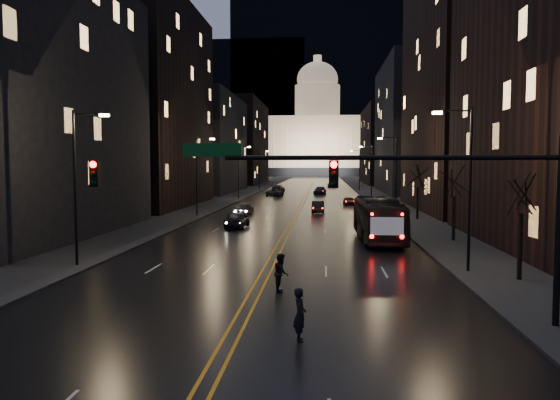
% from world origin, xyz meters
% --- Properties ---
extents(ground, '(900.00, 900.00, 0.00)m').
position_xyz_m(ground, '(0.00, 0.00, 0.00)').
color(ground, black).
rests_on(ground, ground).
extents(road, '(20.00, 320.00, 0.02)m').
position_xyz_m(road, '(0.00, 130.00, 0.01)').
color(road, black).
rests_on(road, ground).
extents(sidewalk_left, '(8.00, 320.00, 0.16)m').
position_xyz_m(sidewalk_left, '(-14.00, 130.00, 0.08)').
color(sidewalk_left, black).
rests_on(sidewalk_left, ground).
extents(sidewalk_right, '(8.00, 320.00, 0.16)m').
position_xyz_m(sidewalk_right, '(14.00, 130.00, 0.08)').
color(sidewalk_right, black).
rests_on(sidewalk_right, ground).
extents(center_line, '(0.62, 320.00, 0.01)m').
position_xyz_m(center_line, '(0.00, 130.00, 0.03)').
color(center_line, orange).
rests_on(center_line, road).
extents(building_left_near, '(12.00, 28.00, 22.00)m').
position_xyz_m(building_left_near, '(-21.00, 22.00, 11.00)').
color(building_left_near, black).
rests_on(building_left_near, ground).
extents(building_left_mid, '(12.00, 30.00, 28.00)m').
position_xyz_m(building_left_mid, '(-21.00, 54.00, 14.00)').
color(building_left_mid, black).
rests_on(building_left_mid, ground).
extents(building_left_far, '(12.00, 34.00, 20.00)m').
position_xyz_m(building_left_far, '(-21.00, 92.00, 10.00)').
color(building_left_far, black).
rests_on(building_left_far, ground).
extents(building_left_dist, '(12.00, 40.00, 24.00)m').
position_xyz_m(building_left_dist, '(-21.00, 140.00, 12.00)').
color(building_left_dist, black).
rests_on(building_left_dist, ground).
extents(building_right_tall, '(12.00, 30.00, 38.00)m').
position_xyz_m(building_right_tall, '(21.00, 50.00, 19.00)').
color(building_right_tall, black).
rests_on(building_right_tall, ground).
extents(building_right_mid, '(12.00, 34.00, 26.00)m').
position_xyz_m(building_right_mid, '(21.00, 92.00, 13.00)').
color(building_right_mid, black).
rests_on(building_right_mid, ground).
extents(building_right_dist, '(12.00, 40.00, 22.00)m').
position_xyz_m(building_right_dist, '(21.00, 140.00, 11.00)').
color(building_right_dist, black).
rests_on(building_right_dist, ground).
extents(mountain_ridge, '(520.00, 60.00, 130.00)m').
position_xyz_m(mountain_ridge, '(40.00, 380.00, 65.00)').
color(mountain_ridge, black).
rests_on(mountain_ridge, ground).
extents(capitol, '(90.00, 50.00, 58.50)m').
position_xyz_m(capitol, '(0.00, 250.00, 17.15)').
color(capitol, black).
rests_on(capitol, ground).
extents(traffic_signal, '(17.29, 0.45, 7.00)m').
position_xyz_m(traffic_signal, '(5.91, -0.00, 5.10)').
color(traffic_signal, black).
rests_on(traffic_signal, ground).
extents(streetlamp_right_near, '(2.13, 0.25, 9.00)m').
position_xyz_m(streetlamp_right_near, '(10.81, 10.00, 5.08)').
color(streetlamp_right_near, black).
rests_on(streetlamp_right_near, ground).
extents(streetlamp_left_near, '(2.13, 0.25, 9.00)m').
position_xyz_m(streetlamp_left_near, '(-10.81, 10.00, 5.08)').
color(streetlamp_left_near, black).
rests_on(streetlamp_left_near, ground).
extents(streetlamp_right_mid, '(2.13, 0.25, 9.00)m').
position_xyz_m(streetlamp_right_mid, '(10.81, 40.00, 5.08)').
color(streetlamp_right_mid, black).
rests_on(streetlamp_right_mid, ground).
extents(streetlamp_left_mid, '(2.13, 0.25, 9.00)m').
position_xyz_m(streetlamp_left_mid, '(-10.81, 40.00, 5.08)').
color(streetlamp_left_mid, black).
rests_on(streetlamp_left_mid, ground).
extents(streetlamp_right_far, '(2.13, 0.25, 9.00)m').
position_xyz_m(streetlamp_right_far, '(10.81, 70.00, 5.08)').
color(streetlamp_right_far, black).
rests_on(streetlamp_right_far, ground).
extents(streetlamp_left_far, '(2.13, 0.25, 9.00)m').
position_xyz_m(streetlamp_left_far, '(-10.81, 70.00, 5.08)').
color(streetlamp_left_far, black).
rests_on(streetlamp_left_far, ground).
extents(streetlamp_right_dist, '(2.13, 0.25, 9.00)m').
position_xyz_m(streetlamp_right_dist, '(10.81, 100.00, 5.08)').
color(streetlamp_right_dist, black).
rests_on(streetlamp_right_dist, ground).
extents(streetlamp_left_dist, '(2.13, 0.25, 9.00)m').
position_xyz_m(streetlamp_left_dist, '(-10.81, 100.00, 5.08)').
color(streetlamp_left_dist, black).
rests_on(streetlamp_left_dist, ground).
extents(tree_right_near, '(2.40, 2.40, 6.65)m').
position_xyz_m(tree_right_near, '(13.00, 8.00, 4.53)').
color(tree_right_near, black).
rests_on(tree_right_near, ground).
extents(tree_right_mid, '(2.40, 2.40, 6.65)m').
position_xyz_m(tree_right_mid, '(13.00, 22.00, 4.53)').
color(tree_right_mid, black).
rests_on(tree_right_mid, ground).
extents(tree_right_far, '(2.40, 2.40, 6.65)m').
position_xyz_m(tree_right_far, '(13.00, 38.00, 4.53)').
color(tree_right_far, black).
rests_on(tree_right_far, ground).
extents(bus, '(3.15, 11.98, 3.32)m').
position_xyz_m(bus, '(7.39, 22.64, 1.66)').
color(bus, black).
rests_on(bus, ground).
extents(oncoming_car_a, '(1.99, 4.62, 1.55)m').
position_xyz_m(oncoming_car_a, '(-4.89, 29.92, 0.78)').
color(oncoming_car_a, black).
rests_on(oncoming_car_a, ground).
extents(oncoming_car_b, '(1.86, 4.30, 1.38)m').
position_xyz_m(oncoming_car_b, '(-5.99, 41.65, 0.69)').
color(oncoming_car_b, black).
rests_on(oncoming_car_b, ground).
extents(oncoming_car_c, '(3.07, 5.52, 1.46)m').
position_xyz_m(oncoming_car_c, '(-5.60, 78.23, 0.73)').
color(oncoming_car_c, black).
rests_on(oncoming_car_c, ground).
extents(oncoming_car_d, '(2.74, 5.64, 1.58)m').
position_xyz_m(oncoming_car_d, '(-6.22, 92.20, 0.79)').
color(oncoming_car_d, black).
rests_on(oncoming_car_d, ground).
extents(receding_car_a, '(1.52, 4.32, 1.42)m').
position_xyz_m(receding_car_a, '(2.50, 45.98, 0.71)').
color(receding_car_a, black).
rests_on(receding_car_a, ground).
extents(receding_car_b, '(1.90, 3.91, 1.28)m').
position_xyz_m(receding_car_b, '(6.83, 57.54, 0.64)').
color(receding_car_b, black).
rests_on(receding_car_b, ground).
extents(receding_car_c, '(2.64, 5.38, 1.51)m').
position_xyz_m(receding_car_c, '(2.50, 84.93, 0.75)').
color(receding_car_c, black).
rests_on(receding_car_c, ground).
extents(receding_car_d, '(2.39, 5.05, 1.39)m').
position_xyz_m(receding_car_d, '(5.39, 117.19, 0.70)').
color(receding_car_d, black).
rests_on(receding_car_d, ground).
extents(pedestrian_a, '(0.56, 0.74, 1.82)m').
position_xyz_m(pedestrian_a, '(2.36, -2.00, 0.91)').
color(pedestrian_a, black).
rests_on(pedestrian_a, ground).
extents(pedestrian_b, '(0.54, 0.91, 1.81)m').
position_xyz_m(pedestrian_b, '(1.19, 5.00, 0.91)').
color(pedestrian_b, black).
rests_on(pedestrian_b, ground).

